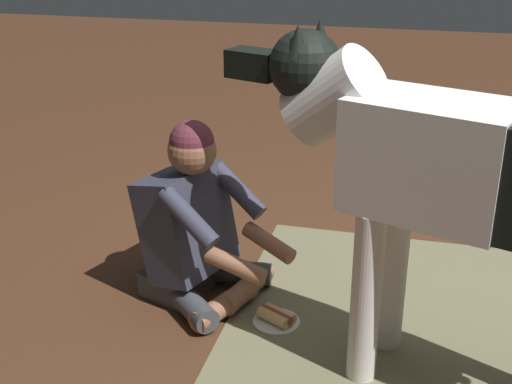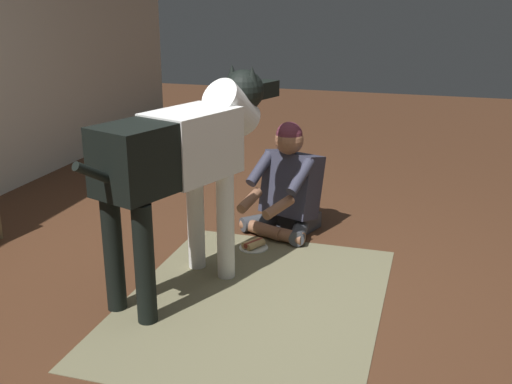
% 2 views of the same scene
% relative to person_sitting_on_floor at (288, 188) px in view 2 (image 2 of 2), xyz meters
% --- Properties ---
extents(ground_plane, '(15.62, 15.62, 0.00)m').
position_rel_person_sitting_on_floor_xyz_m(ground_plane, '(-1.04, -0.00, -0.34)').
color(ground_plane, '#4D2E1C').
extents(area_rug, '(1.90, 1.46, 0.01)m').
position_rel_person_sitting_on_floor_xyz_m(area_rug, '(-1.14, -0.08, -0.34)').
color(area_rug, '#716C4E').
rests_on(area_rug, ground).
extents(person_sitting_on_floor, '(0.73, 0.60, 0.83)m').
position_rel_person_sitting_on_floor_xyz_m(person_sitting_on_floor, '(0.00, 0.00, 0.00)').
color(person_sitting_on_floor, '#3E4147').
rests_on(person_sitting_on_floor, ground).
extents(large_dog, '(1.59, 0.70, 1.29)m').
position_rel_person_sitting_on_floor_xyz_m(large_dog, '(-1.02, 0.37, 0.49)').
color(large_dog, silver).
rests_on(large_dog, ground).
extents(hot_dog_on_plate, '(0.20, 0.20, 0.06)m').
position_rel_person_sitting_on_floor_xyz_m(hot_dog_on_plate, '(-0.40, 0.14, -0.31)').
color(hot_dog_on_plate, silver).
rests_on(hot_dog_on_plate, ground).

